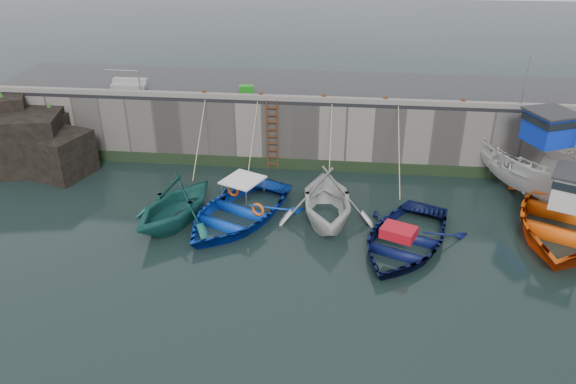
# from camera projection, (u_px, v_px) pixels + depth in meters

# --- Properties ---
(ground) EXTENTS (120.00, 120.00, 0.00)m
(ground) POSITION_uv_depth(u_px,v_px,m) (296.00, 315.00, 16.41)
(ground) COLOR black
(ground) RESTS_ON ground
(quay_back) EXTENTS (30.00, 5.00, 3.00)m
(quay_back) POSITION_uv_depth(u_px,v_px,m) (321.00, 119.00, 26.73)
(quay_back) COLOR slate
(quay_back) RESTS_ON ground
(road_back) EXTENTS (30.00, 5.00, 0.16)m
(road_back) POSITION_uv_depth(u_px,v_px,m) (322.00, 87.00, 25.99)
(road_back) COLOR black
(road_back) RESTS_ON quay_back
(kerb_back) EXTENTS (30.00, 0.30, 0.20)m
(kerb_back) POSITION_uv_depth(u_px,v_px,m) (319.00, 99.00, 23.84)
(kerb_back) COLOR slate
(kerb_back) RESTS_ON road_back
(algae_back) EXTENTS (30.00, 0.08, 0.50)m
(algae_back) POSITION_uv_depth(u_px,v_px,m) (317.00, 165.00, 25.07)
(algae_back) COLOR black
(algae_back) RESTS_ON ground
(rock_outcrop) EXTENTS (5.85, 4.24, 3.41)m
(rock_outcrop) POSITION_uv_depth(u_px,v_px,m) (28.00, 140.00, 25.06)
(rock_outcrop) COLOR black
(rock_outcrop) RESTS_ON ground
(ladder) EXTENTS (0.51, 0.08, 3.20)m
(ladder) POSITION_uv_depth(u_px,v_px,m) (272.00, 136.00, 24.59)
(ladder) COLOR #3F1E0F
(ladder) RESTS_ON ground
(boat_near_white) EXTENTS (4.92, 5.24, 2.21)m
(boat_near_white) POSITION_uv_depth(u_px,v_px,m) (177.00, 222.00, 21.13)
(boat_near_white) COLOR #18544E
(boat_near_white) RESTS_ON ground
(boat_near_white_rope) EXTENTS (0.04, 3.73, 3.10)m
(boat_near_white_rope) POSITION_uv_depth(u_px,v_px,m) (201.00, 178.00, 24.51)
(boat_near_white_rope) COLOR tan
(boat_near_white_rope) RESTS_ON ground
(boat_near_blue) EXTENTS (5.95, 6.75, 1.16)m
(boat_near_blue) POSITION_uv_depth(u_px,v_px,m) (237.00, 219.00, 21.36)
(boat_near_blue) COLOR #0B37AF
(boat_near_blue) RESTS_ON ground
(boat_near_blue_rope) EXTENTS (0.04, 3.39, 3.10)m
(boat_near_blue_rope) POSITION_uv_depth(u_px,v_px,m) (252.00, 178.00, 24.52)
(boat_near_blue_rope) COLOR tan
(boat_near_blue_rope) RESTS_ON ground
(boat_near_blacktrim) EXTENTS (4.36, 4.91, 2.37)m
(boat_near_blacktrim) POSITION_uv_depth(u_px,v_px,m) (326.00, 219.00, 21.34)
(boat_near_blacktrim) COLOR silver
(boat_near_blacktrim) RESTS_ON ground
(boat_near_blacktrim_rope) EXTENTS (0.04, 3.19, 3.10)m
(boat_near_blacktrim_rope) POSITION_uv_depth(u_px,v_px,m) (329.00, 180.00, 24.35)
(boat_near_blacktrim_rope) COLOR tan
(boat_near_blacktrim_rope) RESTS_ON ground
(boat_near_navy) EXTENTS (5.59, 6.40, 1.10)m
(boat_near_navy) POSITION_uv_depth(u_px,v_px,m) (404.00, 245.00, 19.72)
(boat_near_navy) COLOR #09103D
(boat_near_navy) RESTS_ON ground
(boat_near_navy_rope) EXTENTS (0.04, 4.26, 3.10)m
(boat_near_navy_rope) POSITION_uv_depth(u_px,v_px,m) (396.00, 191.00, 23.41)
(boat_near_navy_rope) COLOR tan
(boat_near_navy_rope) RESTS_ON ground
(boat_far_white) EXTENTS (5.20, 7.50, 5.71)m
(boat_far_white) POSITION_uv_depth(u_px,v_px,m) (530.00, 165.00, 22.97)
(boat_far_white) COLOR white
(boat_far_white) RESTS_ON ground
(boat_far_orange) EXTENTS (8.07, 9.11, 4.56)m
(boat_far_orange) POSITION_uv_depth(u_px,v_px,m) (569.00, 216.00, 20.56)
(boat_far_orange) COLOR #ED540C
(boat_far_orange) RESTS_ON ground
(fish_crate) EXTENTS (0.70, 0.49, 0.32)m
(fish_crate) POSITION_uv_depth(u_px,v_px,m) (246.00, 89.00, 24.94)
(fish_crate) COLOR #177A16
(fish_crate) RESTS_ON road_back
(railing) EXTENTS (1.60, 1.05, 1.00)m
(railing) POSITION_uv_depth(u_px,v_px,m) (129.00, 83.00, 25.58)
(railing) COLOR #A5A8AD
(railing) RESTS_ON road_back
(bollard_a) EXTENTS (0.18, 0.18, 0.28)m
(bollard_a) POSITION_uv_depth(u_px,v_px,m) (204.00, 94.00, 24.38)
(bollard_a) COLOR #3F1E0F
(bollard_a) RESTS_ON road_back
(bollard_b) EXTENTS (0.18, 0.18, 0.28)m
(bollard_b) POSITION_uv_depth(u_px,v_px,m) (261.00, 96.00, 24.14)
(bollard_b) COLOR #3F1E0F
(bollard_b) RESTS_ON road_back
(bollard_c) EXTENTS (0.18, 0.18, 0.28)m
(bollard_c) POSITION_uv_depth(u_px,v_px,m) (324.00, 98.00, 23.89)
(bollard_c) COLOR #3F1E0F
(bollard_c) RESTS_ON road_back
(bollard_d) EXTENTS (0.18, 0.18, 0.28)m
(bollard_d) POSITION_uv_depth(u_px,v_px,m) (385.00, 100.00, 23.65)
(bollard_d) COLOR #3F1E0F
(bollard_d) RESTS_ON road_back
(bollard_e) EXTENTS (0.18, 0.18, 0.28)m
(bollard_e) POSITION_uv_depth(u_px,v_px,m) (463.00, 102.00, 23.35)
(bollard_e) COLOR #3F1E0F
(bollard_e) RESTS_ON road_back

